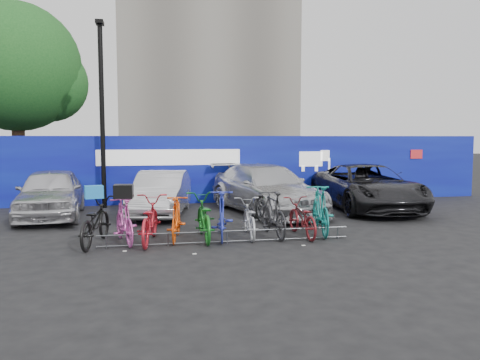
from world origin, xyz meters
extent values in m
plane|color=black|center=(0.00, 0.00, 0.00)|extent=(100.00, 100.00, 0.00)
cube|color=#0B0986|center=(0.00, 6.00, 1.20)|extent=(22.00, 0.15, 2.40)
cube|color=white|center=(-1.00, 5.90, 1.65)|extent=(5.00, 0.02, 0.55)
cube|color=white|center=(4.20, 5.90, 1.55)|extent=(1.20, 0.02, 0.90)
cube|color=red|center=(8.50, 5.90, 1.70)|extent=(0.50, 0.02, 0.35)
cylinder|color=#382314|center=(-7.00, 10.00, 2.00)|extent=(0.50, 0.50, 4.00)
sphere|color=#174A1B|center=(-7.00, 10.00, 5.20)|extent=(5.20, 5.20, 5.20)
sphere|color=#174A1B|center=(-5.80, 10.30, 4.60)|extent=(3.20, 3.20, 3.20)
cylinder|color=black|center=(-3.20, 5.40, 3.00)|extent=(0.16, 0.16, 6.00)
cube|color=black|center=(-3.20, 5.40, 6.05)|extent=(0.25, 0.50, 0.12)
cylinder|color=#595B60|center=(0.00, -0.60, 0.28)|extent=(5.60, 0.03, 0.03)
cylinder|color=#595B60|center=(0.00, -0.60, 0.05)|extent=(5.60, 0.03, 0.03)
cylinder|color=#595B60|center=(-2.60, -0.60, 0.14)|extent=(0.03, 0.03, 0.28)
cylinder|color=#595B60|center=(-1.30, -0.60, 0.14)|extent=(0.03, 0.03, 0.28)
cylinder|color=#595B60|center=(0.00, -0.60, 0.14)|extent=(0.03, 0.03, 0.28)
cylinder|color=#595B60|center=(1.30, -0.60, 0.14)|extent=(0.03, 0.03, 0.28)
cylinder|color=#595B60|center=(2.60, -0.60, 0.14)|extent=(0.03, 0.03, 0.28)
imported|color=silver|center=(-4.54, 3.71, 0.73)|extent=(2.07, 4.41, 1.46)
imported|color=silver|center=(-1.35, 3.61, 0.66)|extent=(2.11, 4.20, 1.32)
imported|color=silver|center=(1.88, 3.41, 0.75)|extent=(3.30, 5.51, 1.50)
imported|color=black|center=(5.27, 3.46, 0.74)|extent=(2.71, 5.41, 1.47)
imported|color=black|center=(-2.87, -0.18, 0.52)|extent=(1.02, 2.05, 1.03)
imported|color=#E252BA|center=(-2.24, -0.15, 0.51)|extent=(0.89, 1.75, 1.01)
imported|color=red|center=(-1.70, -0.20, 0.52)|extent=(0.95, 2.05, 1.04)
imported|color=#EE4C0C|center=(-1.09, -0.04, 0.50)|extent=(0.71, 1.73, 1.01)
imported|color=#166D1D|center=(-0.47, -0.07, 0.52)|extent=(0.70, 2.00, 1.05)
imported|color=#2835B3|center=(-0.04, -0.08, 0.56)|extent=(0.79, 1.93, 1.13)
imported|color=#A4A6AB|center=(0.61, -0.01, 0.45)|extent=(0.72, 1.75, 0.90)
imported|color=#29292B|center=(1.19, -0.07, 0.55)|extent=(0.60, 1.84, 1.09)
imported|color=maroon|center=(1.85, -0.19, 0.45)|extent=(0.68, 1.75, 0.91)
imported|color=#127871|center=(2.39, 0.01, 0.60)|extent=(0.90, 2.06, 1.20)
cube|color=blue|center=(-2.87, -0.18, 1.17)|extent=(0.44, 0.37, 0.27)
cube|color=black|center=(-2.24, -0.15, 1.16)|extent=(0.43, 0.39, 0.30)
camera|label=1|loc=(-1.62, -10.67, 2.35)|focal=35.00mm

